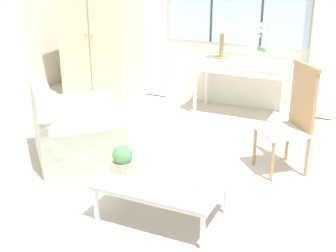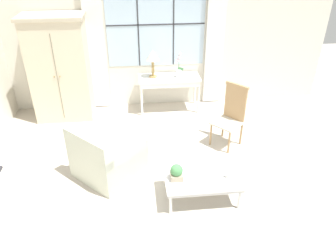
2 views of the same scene
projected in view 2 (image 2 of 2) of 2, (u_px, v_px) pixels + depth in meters
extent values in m
plane|color=#BCB2A3|center=(174.00, 193.00, 4.74)|extent=(14.00, 14.00, 0.00)
cube|color=silver|center=(156.00, 40.00, 6.64)|extent=(7.20, 0.06, 2.80)
cube|color=silver|center=(156.00, 24.00, 6.46)|extent=(1.96, 0.01, 1.66)
cube|color=#2D2D33|center=(138.00, 25.00, 6.42)|extent=(0.02, 0.02, 1.66)
cube|color=#2D2D33|center=(174.00, 24.00, 6.48)|extent=(0.02, 0.02, 1.66)
cube|color=#2D2D33|center=(156.00, 25.00, 6.45)|extent=(1.96, 0.02, 0.02)
cube|color=white|center=(96.00, 44.00, 6.48)|extent=(0.38, 0.06, 2.70)
cube|color=white|center=(215.00, 41.00, 6.70)|extent=(0.38, 0.06, 2.70)
cube|color=beige|center=(60.00, 70.00, 6.32)|extent=(1.08, 0.67, 1.97)
cube|color=#BCAE92|center=(51.00, 16.00, 5.81)|extent=(1.16, 0.73, 0.06)
cube|color=gray|center=(58.00, 79.00, 6.05)|extent=(0.01, 0.01, 1.65)
sphere|color=#997F4C|center=(54.00, 77.00, 6.02)|extent=(0.03, 0.03, 0.03)
sphere|color=#997F4C|center=(60.00, 77.00, 6.03)|extent=(0.03, 0.03, 0.03)
cube|color=white|center=(169.00, 78.00, 6.70)|extent=(1.25, 0.54, 0.03)
cube|color=white|center=(169.00, 81.00, 6.73)|extent=(1.20, 0.52, 0.10)
cylinder|color=white|center=(142.00, 100.00, 6.63)|extent=(0.04, 0.04, 0.70)
cylinder|color=white|center=(199.00, 97.00, 6.74)|extent=(0.04, 0.04, 0.70)
cylinder|color=white|center=(141.00, 91.00, 7.03)|extent=(0.04, 0.04, 0.70)
cylinder|color=white|center=(195.00, 88.00, 7.13)|extent=(0.04, 0.04, 0.70)
cylinder|color=#9E7F47|center=(153.00, 76.00, 6.69)|extent=(0.16, 0.16, 0.02)
cylinder|color=#9E7F47|center=(153.00, 68.00, 6.60)|extent=(0.06, 0.06, 0.34)
cone|color=beige|center=(153.00, 55.00, 6.46)|extent=(0.27, 0.27, 0.21)
cylinder|color=white|center=(179.00, 74.00, 6.65)|extent=(0.12, 0.12, 0.14)
cylinder|color=#47844C|center=(179.00, 61.00, 6.52)|extent=(0.01, 0.01, 0.38)
cube|color=#47844C|center=(181.00, 68.00, 6.59)|extent=(0.12, 0.02, 0.08)
sphere|color=silver|center=(178.00, 60.00, 6.51)|extent=(0.07, 0.07, 0.07)
sphere|color=silver|center=(179.00, 57.00, 6.48)|extent=(0.07, 0.07, 0.07)
sphere|color=silver|center=(180.00, 54.00, 6.45)|extent=(0.07, 0.07, 0.07)
cube|color=beige|center=(109.00, 161.00, 5.03)|extent=(1.22, 1.22, 0.46)
cube|color=beige|center=(88.00, 148.00, 4.59)|extent=(0.74, 0.74, 0.39)
cube|color=beige|center=(94.00, 149.00, 5.18)|extent=(0.74, 0.74, 0.60)
cube|color=beige|center=(124.00, 166.00, 4.81)|extent=(0.74, 0.74, 0.60)
cube|color=beige|center=(227.00, 123.00, 5.65)|extent=(0.62, 0.62, 0.03)
cube|color=#9E7A51|center=(235.00, 103.00, 5.62)|extent=(0.29, 0.33, 0.60)
cube|color=#9E7A51|center=(237.00, 86.00, 5.45)|extent=(0.31, 0.35, 0.05)
cylinder|color=#9E7A51|center=(229.00, 142.00, 5.53)|extent=(0.04, 0.04, 0.41)
cylinder|color=#9E7A51|center=(211.00, 134.00, 5.75)|extent=(0.04, 0.04, 0.41)
cylinder|color=#9E7A51|center=(241.00, 134.00, 5.77)|extent=(0.04, 0.04, 0.41)
cylinder|color=#9E7A51|center=(223.00, 126.00, 5.99)|extent=(0.04, 0.04, 0.41)
cube|color=silver|center=(202.00, 177.00, 4.50)|extent=(1.03, 0.66, 0.03)
cube|color=beige|center=(202.00, 179.00, 4.52)|extent=(1.01, 0.64, 0.04)
cylinder|color=silver|center=(171.00, 204.00, 4.31)|extent=(0.04, 0.04, 0.34)
cylinder|color=silver|center=(240.00, 198.00, 4.40)|extent=(0.04, 0.04, 0.34)
cylinder|color=silver|center=(166.00, 177.00, 4.79)|extent=(0.04, 0.04, 0.34)
cylinder|color=silver|center=(229.00, 173.00, 4.87)|extent=(0.04, 0.04, 0.34)
cube|color=tan|center=(177.00, 176.00, 4.43)|extent=(0.16, 0.16, 0.09)
sphere|color=#47844C|center=(177.00, 170.00, 4.38)|extent=(0.17, 0.17, 0.17)
cylinder|color=silver|center=(228.00, 177.00, 4.47)|extent=(0.09, 0.09, 0.01)
cylinder|color=silver|center=(228.00, 174.00, 4.44)|extent=(0.06, 0.06, 0.09)
cylinder|color=black|center=(229.00, 171.00, 4.42)|extent=(0.00, 0.00, 0.01)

